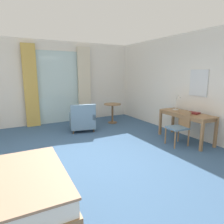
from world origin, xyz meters
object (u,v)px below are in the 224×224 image
at_px(closed_book, 193,113).
at_px(round_cafe_table, 112,109).
at_px(writing_desk, 186,116).
at_px(desk_chair, 180,126).
at_px(desk_lamp, 178,99).
at_px(armchair_by_window, 82,120).

xyz_separation_m(closed_book, round_cafe_table, (-0.83, 2.75, -0.27)).
bearing_deg(writing_desk, closed_book, -73.92).
bearing_deg(desk_chair, closed_book, -4.78).
relative_size(desk_chair, closed_book, 3.12).
height_order(desk_chair, desk_lamp, desk_lamp).
xyz_separation_m(desk_chair, armchair_by_window, (-1.71, 2.29, -0.15)).
height_order(writing_desk, round_cafe_table, writing_desk).
xyz_separation_m(writing_desk, closed_book, (0.05, -0.17, 0.11)).
bearing_deg(writing_desk, desk_lamp, 77.72).
bearing_deg(armchair_by_window, desk_chair, -53.21).
distance_m(desk_chair, closed_book, 0.51).
bearing_deg(writing_desk, desk_chair, -159.39).
bearing_deg(closed_book, round_cafe_table, 92.16).
height_order(desk_lamp, armchair_by_window, desk_lamp).
bearing_deg(desk_chair, armchair_by_window, 126.79).
relative_size(closed_book, round_cafe_table, 0.40).
xyz_separation_m(desk_lamp, armchair_by_window, (-2.17, 1.75, -0.72)).
xyz_separation_m(writing_desk, desk_lamp, (0.09, 0.40, 0.40)).
height_order(writing_desk, desk_lamp, desk_lamp).
xyz_separation_m(desk_chair, round_cafe_table, (-0.41, 2.71, 0.02)).
bearing_deg(desk_chair, round_cafe_table, 98.65).
distance_m(closed_book, round_cafe_table, 2.88).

